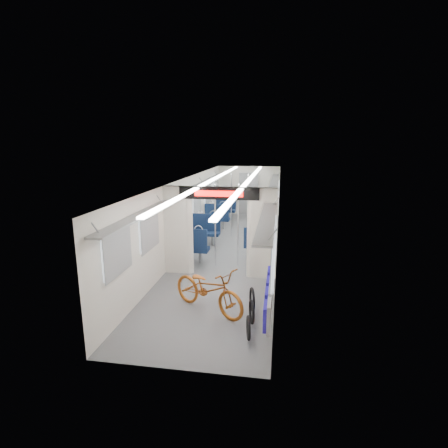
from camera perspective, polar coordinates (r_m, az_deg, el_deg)
name	(u,v)px	position (r m, az deg, el deg)	size (l,w,h in m)	color
carriage	(229,206)	(10.50, 0.90, 2.89)	(12.00, 12.02, 2.31)	#515456
bicycle	(208,289)	(7.19, -2.58, -10.56)	(0.63, 1.82, 0.96)	#9C4E16
flip_bench	(269,295)	(6.73, 7.37, -11.43)	(0.12, 2.09, 0.50)	gray
bike_hoop_a	(248,329)	(6.37, 4.01, -16.75)	(0.44, 0.44, 0.05)	black
bike_hoop_b	(252,313)	(6.86, 4.52, -14.29)	(0.47, 0.47, 0.05)	black
bike_hoop_c	(252,300)	(7.32, 4.61, -12.33)	(0.50, 0.50, 0.05)	black
seat_bay_near_left	(199,235)	(10.84, -4.04, -1.88)	(0.95, 2.24, 1.15)	#0C1B37
seat_bay_near_right	(261,234)	(11.13, 6.05, -1.71)	(0.89, 1.99, 1.07)	#0C1B37
seat_bay_far_left	(221,211)	(14.75, -0.42, 2.19)	(0.95, 2.27, 1.16)	#0C1B37
seat_bay_far_right	(265,215)	(14.16, 6.78, 1.54)	(0.91, 2.09, 1.11)	#0C1B37
stanchion_near_left	(215,226)	(9.54, -1.42, -0.31)	(0.04, 0.04, 2.30)	silver
stanchion_near_right	(238,226)	(9.58, 2.31, -0.26)	(0.04, 0.04, 2.30)	silver
stanchion_far_left	(231,206)	(12.64, 1.21, 3.02)	(0.04, 0.04, 2.30)	silver
stanchion_far_right	(248,207)	(12.43, 3.89, 2.82)	(0.04, 0.04, 2.30)	silver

